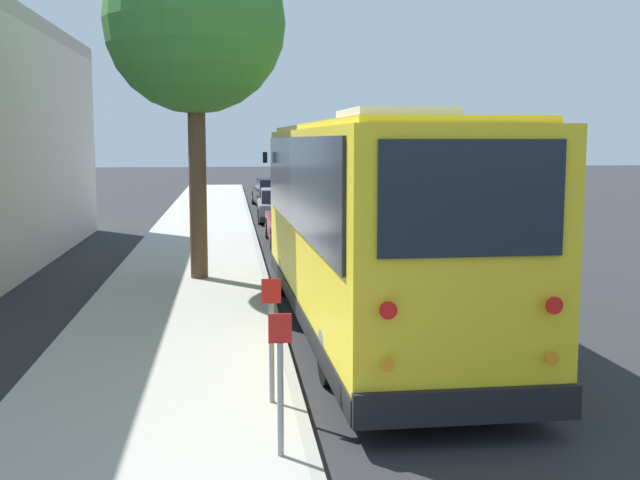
{
  "coord_description": "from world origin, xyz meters",
  "views": [
    {
      "loc": [
        -13.84,
        2.23,
        3.15
      ],
      "look_at": [
        0.75,
        0.58,
        1.3
      ],
      "focal_mm": 45.0,
      "sensor_mm": 36.0,
      "label": 1
    }
  ],
  "objects_px": {
    "parked_sedan_gray": "(280,206)",
    "sign_post_near": "(280,383)",
    "parked_sedan_maroon": "(298,224)",
    "sign_post_far": "(272,339)",
    "parked_sedan_black": "(274,194)",
    "street_tree": "(195,11)",
    "shuttle_bus": "(367,215)"
  },
  "relations": [
    {
      "from": "shuttle_bus",
      "to": "street_tree",
      "type": "xyz_separation_m",
      "value": [
        4.59,
        2.93,
        3.92
      ]
    },
    {
      "from": "parked_sedan_black",
      "to": "parked_sedan_gray",
      "type": "bearing_deg",
      "value": 175.47
    },
    {
      "from": "parked_sedan_black",
      "to": "sign_post_near",
      "type": "height_order",
      "value": "sign_post_near"
    },
    {
      "from": "shuttle_bus",
      "to": "parked_sedan_black",
      "type": "bearing_deg",
      "value": -0.92
    },
    {
      "from": "parked_sedan_maroon",
      "to": "sign_post_near",
      "type": "distance_m",
      "value": 16.78
    },
    {
      "from": "sign_post_near",
      "to": "sign_post_far",
      "type": "height_order",
      "value": "sign_post_far"
    },
    {
      "from": "parked_sedan_gray",
      "to": "parked_sedan_black",
      "type": "bearing_deg",
      "value": 0.17
    },
    {
      "from": "parked_sedan_gray",
      "to": "sign_post_near",
      "type": "height_order",
      "value": "sign_post_near"
    },
    {
      "from": "sign_post_far",
      "to": "street_tree",
      "type": "bearing_deg",
      "value": 7.45
    },
    {
      "from": "parked_sedan_gray",
      "to": "sign_post_near",
      "type": "distance_m",
      "value": 23.65
    },
    {
      "from": "parked_sedan_maroon",
      "to": "parked_sedan_black",
      "type": "relative_size",
      "value": 0.99
    },
    {
      "from": "parked_sedan_maroon",
      "to": "sign_post_near",
      "type": "xyz_separation_m",
      "value": [
        -16.7,
        1.58,
        0.25
      ]
    },
    {
      "from": "shuttle_bus",
      "to": "sign_post_far",
      "type": "bearing_deg",
      "value": 154.78
    },
    {
      "from": "sign_post_near",
      "to": "sign_post_far",
      "type": "distance_m",
      "value": 1.58
    },
    {
      "from": "shuttle_bus",
      "to": "parked_sedan_gray",
      "type": "distance_m",
      "value": 18.01
    },
    {
      "from": "parked_sedan_gray",
      "to": "street_tree",
      "type": "xyz_separation_m",
      "value": [
        -13.37,
        2.6,
        5.26
      ]
    },
    {
      "from": "street_tree",
      "to": "sign_post_near",
      "type": "relative_size",
      "value": 5.75
    },
    {
      "from": "sign_post_near",
      "to": "sign_post_far",
      "type": "relative_size",
      "value": 0.96
    },
    {
      "from": "sign_post_near",
      "to": "sign_post_far",
      "type": "xyz_separation_m",
      "value": [
        1.58,
        0.0,
        0.03
      ]
    },
    {
      "from": "street_tree",
      "to": "shuttle_bus",
      "type": "bearing_deg",
      "value": -147.46
    },
    {
      "from": "parked_sedan_gray",
      "to": "sign_post_near",
      "type": "xyz_separation_m",
      "value": [
        -23.6,
        1.47,
        0.29
      ]
    },
    {
      "from": "parked_sedan_black",
      "to": "sign_post_far",
      "type": "xyz_separation_m",
      "value": [
        -28.8,
        1.61,
        0.28
      ]
    },
    {
      "from": "parked_sedan_black",
      "to": "street_tree",
      "type": "xyz_separation_m",
      "value": [
        -20.14,
        2.74,
        5.23
      ]
    },
    {
      "from": "shuttle_bus",
      "to": "sign_post_far",
      "type": "height_order",
      "value": "shuttle_bus"
    },
    {
      "from": "parked_sedan_maroon",
      "to": "street_tree",
      "type": "xyz_separation_m",
      "value": [
        -6.47,
        2.71,
        5.22
      ]
    },
    {
      "from": "parked_sedan_gray",
      "to": "parked_sedan_black",
      "type": "height_order",
      "value": "parked_sedan_black"
    },
    {
      "from": "parked_sedan_maroon",
      "to": "street_tree",
      "type": "bearing_deg",
      "value": 157.12
    },
    {
      "from": "parked_sedan_maroon",
      "to": "street_tree",
      "type": "distance_m",
      "value": 8.74
    },
    {
      "from": "parked_sedan_maroon",
      "to": "sign_post_far",
      "type": "height_order",
      "value": "sign_post_far"
    },
    {
      "from": "parked_sedan_maroon",
      "to": "sign_post_near",
      "type": "relative_size",
      "value": 3.38
    },
    {
      "from": "parked_sedan_black",
      "to": "sign_post_near",
      "type": "bearing_deg",
      "value": 173.61
    },
    {
      "from": "sign_post_near",
      "to": "sign_post_far",
      "type": "bearing_deg",
      "value": 0.0
    }
  ]
}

